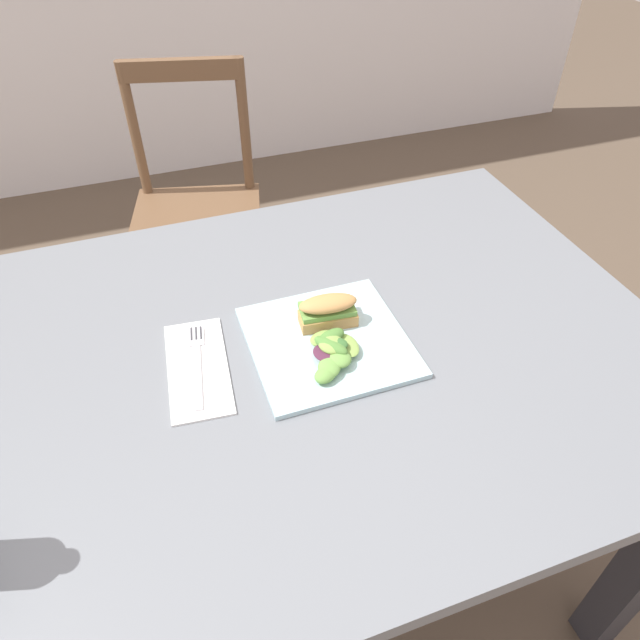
# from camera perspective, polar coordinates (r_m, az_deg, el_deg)

# --- Properties ---
(ground_plane) EXTENTS (9.59, 9.59, 0.00)m
(ground_plane) POSITION_cam_1_polar(r_m,az_deg,el_deg) (1.59, -4.92, -21.63)
(ground_plane) COLOR brown
(dining_table) EXTENTS (1.24, 0.91, 0.74)m
(dining_table) POSITION_cam_1_polar(r_m,az_deg,el_deg) (1.07, -1.29, -7.32)
(dining_table) COLOR slate
(dining_table) RESTS_ON ground
(chair_wooden_far) EXTENTS (0.48, 0.48, 0.87)m
(chair_wooden_far) POSITION_cam_1_polar(r_m,az_deg,el_deg) (1.92, -12.02, 10.46)
(chair_wooden_far) COLOR brown
(chair_wooden_far) RESTS_ON ground
(plate_lunch) EXTENTS (0.26, 0.26, 0.01)m
(plate_lunch) POSITION_cam_1_polar(r_m,az_deg,el_deg) (0.98, 0.78, -2.13)
(plate_lunch) COLOR silver
(plate_lunch) RESTS_ON dining_table
(sandwich_half_front) EXTENTS (0.10, 0.06, 0.06)m
(sandwich_half_front) POSITION_cam_1_polar(r_m,az_deg,el_deg) (0.99, 0.78, 0.98)
(sandwich_half_front) COLOR tan
(sandwich_half_front) RESTS_ON plate_lunch
(salad_mixed_greens) EXTENTS (0.10, 0.12, 0.03)m
(salad_mixed_greens) POSITION_cam_1_polar(r_m,az_deg,el_deg) (0.93, 1.24, -3.00)
(salad_mixed_greens) COLOR #84A84C
(salad_mixed_greens) RESTS_ON plate_lunch
(napkin_folded) EXTENTS (0.12, 0.23, 0.00)m
(napkin_folded) POSITION_cam_1_polar(r_m,az_deg,el_deg) (0.96, -11.94, -4.60)
(napkin_folded) COLOR white
(napkin_folded) RESTS_ON dining_table
(fork_on_napkin) EXTENTS (0.05, 0.19, 0.00)m
(fork_on_napkin) POSITION_cam_1_polar(r_m,az_deg,el_deg) (0.97, -12.00, -3.72)
(fork_on_napkin) COLOR silver
(fork_on_napkin) RESTS_ON napkin_folded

